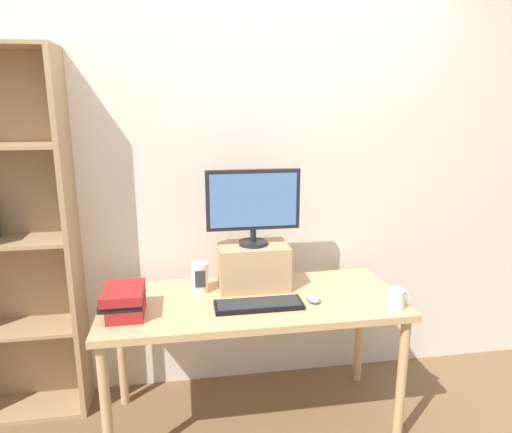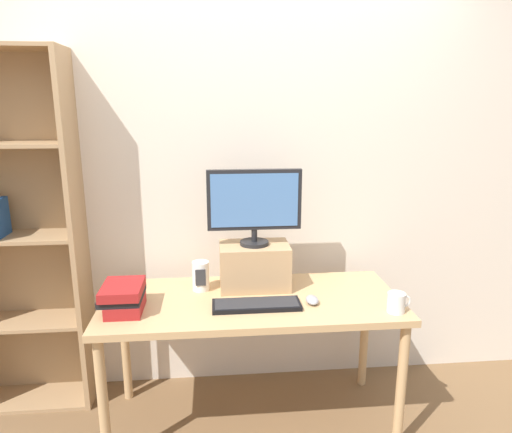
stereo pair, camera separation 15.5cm
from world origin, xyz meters
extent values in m
plane|color=brown|center=(0.00, 0.00, 0.00)|extent=(12.00, 12.00, 0.00)
cube|color=beige|center=(0.00, 0.49, 1.30)|extent=(7.00, 0.08, 2.60)
cube|color=tan|center=(0.00, 0.00, 0.73)|extent=(1.56, 0.66, 0.04)
cylinder|color=tan|center=(-0.73, -0.28, 0.35)|extent=(0.05, 0.05, 0.71)
cylinder|color=tan|center=(0.73, -0.28, 0.35)|extent=(0.05, 0.05, 0.71)
cylinder|color=tan|center=(-0.73, 0.28, 0.35)|extent=(0.05, 0.05, 0.71)
cylinder|color=tan|center=(0.73, 0.28, 0.35)|extent=(0.05, 0.05, 0.71)
cube|color=tan|center=(-0.94, 0.31, 1.01)|extent=(0.03, 0.28, 2.03)
cube|color=tan|center=(-1.26, 0.45, 1.01)|extent=(0.67, 0.01, 2.03)
cube|color=tan|center=(-1.26, 0.31, 0.01)|extent=(0.61, 0.27, 0.02)
cube|color=tan|center=(-1.26, 0.31, 0.52)|extent=(0.61, 0.27, 0.02)
cube|color=tan|center=(-1.26, 0.31, 1.02)|extent=(0.61, 0.27, 0.02)
cube|color=tan|center=(0.03, 0.16, 0.87)|extent=(0.38, 0.25, 0.24)
cylinder|color=black|center=(0.03, 0.16, 1.00)|extent=(0.16, 0.16, 0.02)
cylinder|color=black|center=(0.03, 0.16, 1.04)|extent=(0.03, 0.03, 0.07)
cube|color=black|center=(0.03, 0.16, 1.24)|extent=(0.51, 0.04, 0.33)
cube|color=#4C7AB7|center=(0.03, 0.14, 1.24)|extent=(0.47, 0.00, 0.29)
cube|color=black|center=(0.02, -0.11, 0.76)|extent=(0.44, 0.15, 0.02)
cube|color=#28282B|center=(0.02, -0.11, 0.77)|extent=(0.42, 0.13, 0.00)
ellipsoid|color=#99999E|center=(0.30, -0.09, 0.76)|extent=(0.06, 0.10, 0.04)
cube|color=maroon|center=(-0.63, -0.09, 0.77)|extent=(0.17, 0.23, 0.06)
cube|color=black|center=(-0.65, -0.08, 0.82)|extent=(0.20, 0.25, 0.03)
cube|color=maroon|center=(-0.64, -0.09, 0.86)|extent=(0.19, 0.25, 0.05)
cylinder|color=white|center=(0.69, -0.23, 0.79)|extent=(0.09, 0.09, 0.10)
torus|color=white|center=(0.74, -0.23, 0.80)|extent=(0.06, 0.01, 0.06)
cylinder|color=silver|center=(-0.27, 0.14, 0.83)|extent=(0.09, 0.09, 0.16)
cube|color=#2D2D30|center=(-0.27, 0.09, 0.83)|extent=(0.06, 0.00, 0.09)
camera|label=1|loc=(-0.34, -2.20, 1.74)|focal=32.00mm
camera|label=2|loc=(-0.19, -2.22, 1.74)|focal=32.00mm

